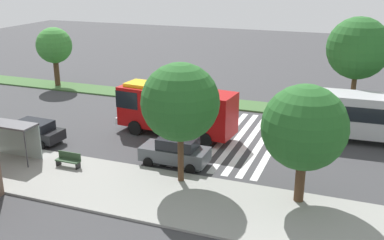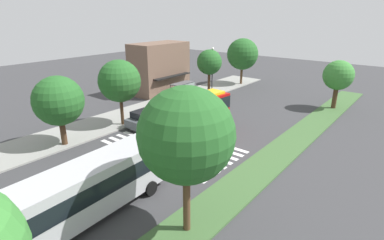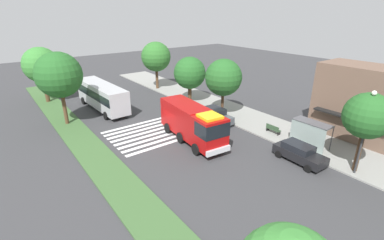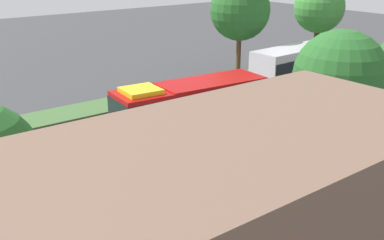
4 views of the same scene
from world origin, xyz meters
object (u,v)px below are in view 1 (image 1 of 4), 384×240
(fire_truck, at_px, (172,108))
(median_tree_west, at_px, (358,48))
(parked_car_west, at_px, (176,151))
(parked_car_mid, at_px, (33,131))
(bus_stop_shelter, at_px, (14,132))
(sidewalk_tree_west, at_px, (304,128))
(sidewalk_tree_center, at_px, (180,102))
(median_tree_center, at_px, (54,46))
(bench_near_shelter, at_px, (69,160))

(fire_truck, bearing_deg, median_tree_west, -138.41)
(parked_car_west, bearing_deg, parked_car_mid, 0.30)
(fire_truck, xyz_separation_m, parked_car_west, (-2.32, 4.95, -1.12))
(bus_stop_shelter, distance_m, sidewalk_tree_west, 18.16)
(sidewalk_tree_west, distance_m, sidewalk_tree_center, 6.78)
(parked_car_mid, xyz_separation_m, bus_stop_shelter, (-0.98, 2.90, 1.04))
(sidewalk_tree_center, distance_m, median_tree_center, 26.11)
(fire_truck, bearing_deg, median_tree_center, -22.74)
(median_tree_west, bearing_deg, parked_car_west, 54.58)
(fire_truck, bearing_deg, sidewalk_tree_center, 121.73)
(sidewalk_tree_center, relative_size, median_tree_west, 0.85)
(fire_truck, xyz_separation_m, bus_stop_shelter, (7.69, 7.86, -0.17))
(parked_car_west, bearing_deg, sidewalk_tree_west, 164.90)
(bench_near_shelter, xyz_separation_m, median_tree_center, (13.26, -16.83, 3.68))
(median_tree_west, bearing_deg, median_tree_center, 0.00)
(parked_car_west, distance_m, sidewalk_tree_west, 8.93)
(bench_near_shelter, height_order, sidewalk_tree_center, sidewalk_tree_center)
(bus_stop_shelter, distance_m, bench_near_shelter, 4.20)
(sidewalk_tree_west, bearing_deg, fire_truck, -34.75)
(sidewalk_tree_west, relative_size, median_tree_west, 0.78)
(fire_truck, distance_m, parked_car_mid, 10.06)
(sidewalk_tree_west, bearing_deg, bus_stop_shelter, 2.24)
(parked_car_mid, bearing_deg, bus_stop_shelter, 110.75)
(parked_car_west, xyz_separation_m, sidewalk_tree_west, (-7.99, 2.20, 3.31))
(parked_car_west, distance_m, median_tree_center, 24.02)
(bus_stop_shelter, xyz_separation_m, sidewalk_tree_center, (-11.25, -0.70, 2.98))
(sidewalk_tree_west, distance_m, median_tree_center, 31.69)
(parked_car_west, height_order, median_tree_west, median_tree_west)
(sidewalk_tree_center, height_order, median_tree_center, sidewalk_tree_center)
(bus_stop_shelter, height_order, median_tree_center, median_tree_center)
(fire_truck, bearing_deg, bus_stop_shelter, 50.89)
(fire_truck, distance_m, median_tree_west, 15.65)
(sidewalk_tree_west, bearing_deg, median_tree_west, -96.83)
(fire_truck, xyz_separation_m, parked_car_mid, (8.66, 4.96, -1.21))
(fire_truck, height_order, sidewalk_tree_center, sidewalk_tree_center)
(fire_truck, relative_size, median_tree_center, 1.53)
(sidewalk_tree_west, height_order, median_tree_center, sidewalk_tree_west)
(median_tree_center, bearing_deg, parked_car_mid, 120.66)
(bench_near_shelter, bearing_deg, sidewalk_tree_center, -174.71)
(fire_truck, relative_size, parked_car_west, 2.14)
(bench_near_shelter, bearing_deg, median_tree_center, -51.77)
(fire_truck, relative_size, median_tree_west, 1.13)
(median_tree_west, relative_size, median_tree_center, 1.36)
(bus_stop_shelter, distance_m, median_tree_west, 26.40)
(sidewalk_tree_center, bearing_deg, fire_truck, -63.53)
(parked_car_mid, relative_size, median_tree_center, 0.76)
(parked_car_west, xyz_separation_m, bench_near_shelter, (6.00, 2.87, -0.35))
(parked_car_west, height_order, parked_car_mid, parked_car_west)
(parked_car_mid, height_order, median_tree_west, median_tree_west)
(parked_car_west, height_order, bus_stop_shelter, bus_stop_shelter)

